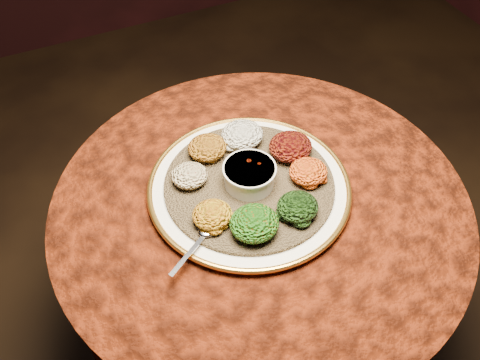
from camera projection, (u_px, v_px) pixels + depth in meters
name	position (u px, v px, depth m)	size (l,w,h in m)	color
table	(259.00, 246.00, 1.35)	(0.96, 0.96, 0.73)	black
platter	(249.00, 187.00, 1.23)	(0.56, 0.56, 0.02)	white
injera	(249.00, 184.00, 1.22)	(0.39, 0.39, 0.01)	brown
stew_bowl	(249.00, 174.00, 1.20)	(0.12, 0.12, 0.05)	silver
spoon	(205.00, 234.00, 1.12)	(0.13, 0.09, 0.01)	silver
portion_ayib	(242.00, 135.00, 1.29)	(0.10, 0.10, 0.05)	beige
portion_kitfo	(290.00, 147.00, 1.26)	(0.10, 0.10, 0.05)	black
portion_tikil	(308.00, 172.00, 1.21)	(0.09, 0.08, 0.04)	#B9780F
portion_gomen	(298.00, 207.00, 1.14)	(0.09, 0.09, 0.04)	black
portion_mixveg	(254.00, 223.00, 1.11)	(0.11, 0.10, 0.05)	#A7340A
portion_kik	(212.00, 215.00, 1.13)	(0.09, 0.08, 0.04)	#B4860F
portion_timatim	(190.00, 175.00, 1.21)	(0.08, 0.08, 0.04)	maroon
portion_shiro	(207.00, 148.00, 1.26)	(0.09, 0.09, 0.04)	#855410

